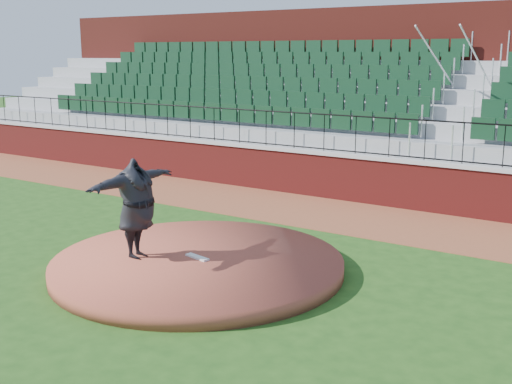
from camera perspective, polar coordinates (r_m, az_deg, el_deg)
ground at (r=11.61m, az=-4.15°, el=-7.60°), size 90.00×90.00×0.00m
warning_track at (r=16.02m, az=7.77°, el=-2.05°), size 34.00×3.20×0.01m
field_wall at (r=17.31m, az=10.16°, el=0.96°), size 34.00×0.35×1.20m
wall_cap at (r=17.20m, az=10.24°, el=3.09°), size 34.00×0.45×0.10m
wall_railing at (r=17.12m, az=10.31°, el=4.90°), size 34.00×0.05×1.00m
seating_stands at (r=19.59m, az=13.59°, el=7.14°), size 34.00×5.10×4.60m
concourse_wall at (r=22.20m, az=16.20°, el=8.73°), size 34.00×0.50×5.50m
pitchers_mound at (r=11.93m, az=-5.17°, el=-6.44°), size 5.35×5.35×0.25m
pitching_rubber at (r=11.87m, az=-5.25°, el=-5.80°), size 0.55×0.23×0.04m
pitcher at (r=11.84m, az=-10.58°, el=-1.45°), size 0.78×2.31×1.85m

